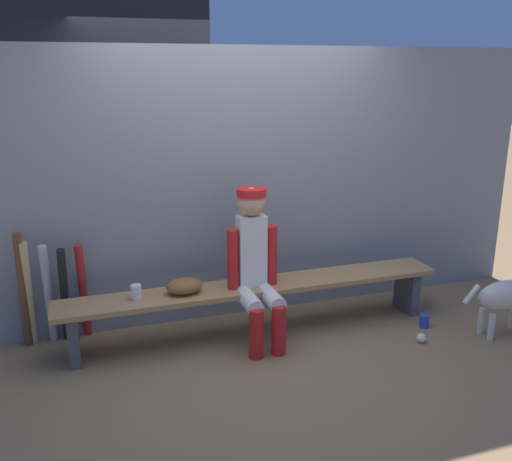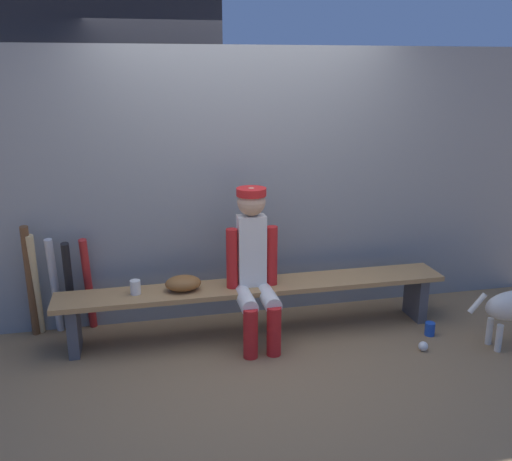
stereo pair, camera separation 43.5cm
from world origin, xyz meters
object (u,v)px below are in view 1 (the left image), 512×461
baseball_glove (184,286)px  bat_aluminum_red (83,291)px  dugout_bench (256,294)px  bat_aluminum_silver (48,294)px  dog (511,294)px  bat_aluminum_black (64,295)px  scoreboard (102,24)px  baseball (421,338)px  player_seated (256,263)px  bat_wood_natural (28,294)px  bat_wood_dark (23,291)px  cup_on_ground (424,321)px  cup_on_bench (136,292)px

baseball_glove → bat_aluminum_red: bearing=154.4°
dugout_bench → bat_aluminum_silver: size_ratio=3.80×
bat_aluminum_red → dog: bearing=-16.9°
dog → bat_aluminum_black: bearing=164.5°
scoreboard → baseball: bearing=-38.1°
dugout_bench → player_seated: (-0.04, -0.10, 0.30)m
dugout_bench → bat_aluminum_silver: bearing=167.4°
dugout_bench → bat_wood_natural: (-1.72, 0.34, 0.09)m
dog → bat_aluminum_silver: bearing=164.3°
baseball_glove → bat_aluminum_silver: bearing=160.5°
player_seated → bat_aluminum_silver: 1.63m
bat_aluminum_black → baseball: (2.66, -0.88, -0.37)m
player_seated → bat_wood_dark: 1.78m
bat_aluminum_black → bat_wood_dark: bat_wood_dark is taller
baseball_glove → dog: baseball_glove is taller
bat_aluminum_silver → bat_aluminum_red: bearing=0.0°
dugout_bench → baseball: (1.19, -0.57, -0.31)m
baseball_glove → bat_aluminum_red: (-0.74, 0.35, -0.08)m
bat_aluminum_silver → baseball_glove: bearing=-19.5°
player_seated → bat_aluminum_black: player_seated is taller
cup_on_ground → dog: bearing=-26.7°
baseball_glove → bat_wood_dark: (-1.17, 0.32, -0.02)m
baseball_glove → dog: 2.63m
cup_on_ground → player_seated: bearing=170.2°
player_seated → baseball: size_ratio=16.52×
bat_aluminum_red → bat_wood_dark: size_ratio=0.86×
bat_aluminum_black → cup_on_ground: 2.93m
bat_wood_dark → scoreboard: size_ratio=0.27×
bat_aluminum_red → cup_on_bench: 0.52m
cup_on_ground → cup_on_bench: size_ratio=1.00×
bat_aluminum_black → bat_aluminum_silver: 0.13m
scoreboard → dog: size_ratio=4.16×
bat_aluminum_silver → scoreboard: scoreboard is taller
bat_aluminum_black → scoreboard: (0.49, 0.82, 2.04)m
bat_wood_dark → scoreboard: scoreboard is taller
baseball → player_seated: bearing=159.1°
bat_aluminum_silver → cup_on_bench: (0.63, -0.35, 0.07)m
player_seated → baseball_glove: player_seated is taller
dugout_bench → bat_wood_dark: bearing=169.5°
bat_aluminum_silver → cup_on_bench: 0.73m
bat_aluminum_red → bat_wood_natural: bat_wood_natural is taller
scoreboard → baseball_glove: bearing=-70.7°
player_seated → bat_aluminum_silver: bearing=163.5°
cup_on_bench → bat_wood_dark: bearing=158.7°
baseball → bat_wood_natural: bearing=162.7°
bat_aluminum_red → baseball: (2.51, -0.93, -0.37)m
player_seated → baseball: bearing=-20.9°
baseball → baseball_glove: bearing=162.1°
bat_aluminum_black → dog: 3.56m
baseball → cup_on_bench: (-2.14, 0.58, 0.45)m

